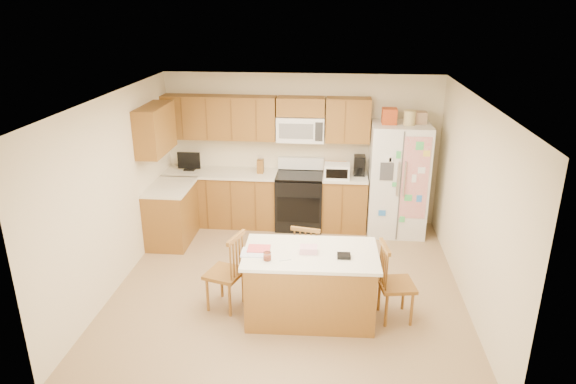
# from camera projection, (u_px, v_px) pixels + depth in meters

# --- Properties ---
(ground) EXTENTS (4.50, 4.50, 0.00)m
(ground) POSITION_uv_depth(u_px,v_px,m) (289.00, 284.00, 6.88)
(ground) COLOR #947055
(ground) RESTS_ON ground
(room_shell) EXTENTS (4.60, 4.60, 2.52)m
(room_shell) POSITION_uv_depth(u_px,v_px,m) (289.00, 183.00, 6.38)
(room_shell) COLOR beige
(room_shell) RESTS_ON ground
(cabinetry) EXTENTS (3.36, 1.56, 2.15)m
(cabinetry) POSITION_uv_depth(u_px,v_px,m) (239.00, 175.00, 8.32)
(cabinetry) COLOR brown
(cabinetry) RESTS_ON ground
(stove) EXTENTS (0.76, 0.65, 1.13)m
(stove) POSITION_uv_depth(u_px,v_px,m) (300.00, 200.00, 8.52)
(stove) COLOR black
(stove) RESTS_ON ground
(refrigerator) EXTENTS (0.90, 0.79, 2.04)m
(refrigerator) POSITION_uv_depth(u_px,v_px,m) (398.00, 178.00, 8.17)
(refrigerator) COLOR white
(refrigerator) RESTS_ON ground
(island) EXTENTS (1.59, 0.96, 0.94)m
(island) POSITION_uv_depth(u_px,v_px,m) (310.00, 284.00, 6.06)
(island) COLOR brown
(island) RESTS_ON ground
(windsor_chair_left) EXTENTS (0.52, 0.53, 0.99)m
(windsor_chair_left) POSITION_uv_depth(u_px,v_px,m) (227.00, 273.00, 6.22)
(windsor_chair_left) COLOR brown
(windsor_chair_left) RESTS_ON ground
(windsor_chair_back) EXTENTS (0.46, 0.44, 0.92)m
(windsor_chair_back) POSITION_uv_depth(u_px,v_px,m) (308.00, 258.00, 6.67)
(windsor_chair_back) COLOR brown
(windsor_chair_back) RESTS_ON ground
(windsor_chair_right) EXTENTS (0.46, 0.48, 0.97)m
(windsor_chair_right) POSITION_uv_depth(u_px,v_px,m) (394.00, 284.00, 6.00)
(windsor_chair_right) COLOR brown
(windsor_chair_right) RESTS_ON ground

